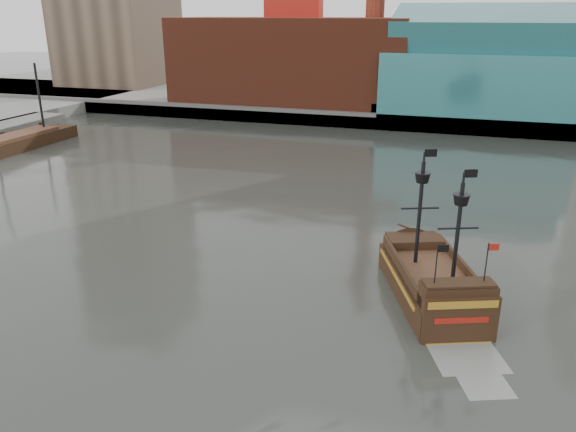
% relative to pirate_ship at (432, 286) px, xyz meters
% --- Properties ---
extents(ground, '(400.00, 400.00, 0.00)m').
position_rel_pirate_ship_xyz_m(ground, '(-7.78, -6.61, -0.95)').
color(ground, '#282A25').
rests_on(ground, ground).
extents(promenade_far, '(220.00, 60.00, 2.00)m').
position_rel_pirate_ship_xyz_m(promenade_far, '(-7.78, 85.39, 0.05)').
color(promenade_far, slate).
rests_on(promenade_far, ground).
extents(seawall, '(220.00, 1.00, 2.60)m').
position_rel_pirate_ship_xyz_m(seawall, '(-7.78, 55.89, 0.35)').
color(seawall, '#4C4C49').
rests_on(seawall, ground).
extents(pirate_ship, '(9.00, 14.59, 10.51)m').
position_rel_pirate_ship_xyz_m(pirate_ship, '(0.00, 0.00, 0.00)').
color(pirate_ship, black).
rests_on(pirate_ship, ground).
extents(docked_vessel, '(4.25, 18.62, 12.65)m').
position_rel_pirate_ship_xyz_m(docked_vessel, '(-57.76, 27.66, -0.15)').
color(docked_vessel, black).
rests_on(docked_vessel, ground).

